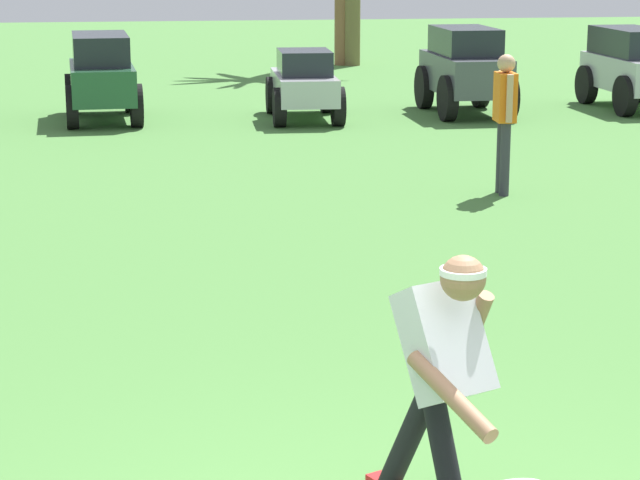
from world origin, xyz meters
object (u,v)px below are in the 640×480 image
object	(u,v)px
parked_car_slot_c	(101,74)
parked_car_slot_f	(632,66)
parked_car_slot_e	(465,68)
parked_car_slot_d	(304,84)
frisbee_thrower	(442,376)
teammate_near_sideline	(505,111)

from	to	relation	value
parked_car_slot_c	parked_car_slot_f	distance (m)	8.79
parked_car_slot_e	parked_car_slot_d	bearing A→B (deg)	-173.81
parked_car_slot_c	parked_car_slot_e	bearing A→B (deg)	-1.23
parked_car_slot_d	parked_car_slot_f	distance (m)	5.65
frisbee_thrower	parked_car_slot_d	bearing A→B (deg)	84.92
parked_car_slot_d	parked_car_slot_e	size ratio (longest dim) A/B	0.95
parked_car_slot_e	parked_car_slot_f	size ratio (longest dim) A/B	0.97
frisbee_thrower	parked_car_slot_e	size ratio (longest dim) A/B	0.59
parked_car_slot_c	teammate_near_sideline	bearing A→B (deg)	-55.62
frisbee_thrower	parked_car_slot_d	xyz separation A→B (m)	(1.26, 14.13, -0.23)
frisbee_thrower	parked_car_slot_f	bearing A→B (deg)	64.79
parked_car_slot_d	parked_car_slot_f	size ratio (longest dim) A/B	0.92
parked_car_slot_e	parked_car_slot_f	distance (m)	2.95
parked_car_slot_c	parked_car_slot_d	xyz separation A→B (m)	(3.16, -0.42, -0.16)
teammate_near_sideline	parked_car_slot_f	size ratio (longest dim) A/B	0.64
parked_car_slot_f	parked_car_slot_d	bearing A→B (deg)	-174.98
teammate_near_sideline	parked_car_slot_c	size ratio (longest dim) A/B	0.64
frisbee_thrower	parked_car_slot_e	distance (m)	14.95
frisbee_thrower	teammate_near_sideline	bearing A→B (deg)	71.41
frisbee_thrower	parked_car_slot_c	size ratio (longest dim) A/B	0.57
parked_car_slot_c	parked_car_slot_d	distance (m)	3.19
teammate_near_sideline	parked_car_slot_f	world-z (taller)	teammate_near_sideline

